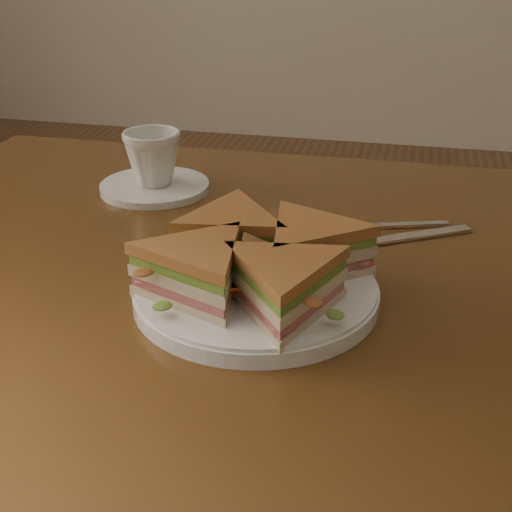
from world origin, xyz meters
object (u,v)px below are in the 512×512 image
object	(u,v)px
saucer	(155,187)
plate	(256,293)
knife	(385,241)
coffee_cup	(153,158)
spoon	(341,226)
sandwich_wedges	(256,261)
table	(316,345)

from	to	relation	value
saucer	plate	bearing A→B (deg)	-52.70
knife	coffee_cup	distance (m)	0.35
spoon	sandwich_wedges	bearing A→B (deg)	-125.53
table	sandwich_wedges	xyz separation A→B (m)	(-0.05, -0.08, 0.14)
table	spoon	bearing A→B (deg)	85.16
table	plate	bearing A→B (deg)	-122.47
plate	saucer	size ratio (longest dim) A/B	1.61
plate	sandwich_wedges	size ratio (longest dim) A/B	0.86
knife	sandwich_wedges	bearing A→B (deg)	-155.62
sandwich_wedges	spoon	size ratio (longest dim) A/B	1.63
table	coffee_cup	world-z (taller)	coffee_cup
knife	saucer	world-z (taller)	saucer
sandwich_wedges	saucer	xyz separation A→B (m)	(-0.21, 0.28, -0.04)
sandwich_wedges	table	bearing A→B (deg)	57.53
spoon	table	bearing A→B (deg)	-112.83
sandwich_wedges	coffee_cup	xyz separation A→B (m)	(-0.21, 0.28, 0.00)
table	spoon	size ratio (longest dim) A/B	6.75
sandwich_wedges	knife	world-z (taller)	sandwich_wedges
sandwich_wedges	spoon	world-z (taller)	sandwich_wedges
sandwich_wedges	knife	bearing A→B (deg)	55.30
table	plate	distance (m)	0.15
knife	table	bearing A→B (deg)	-157.59
coffee_cup	sandwich_wedges	bearing A→B (deg)	-76.25
sandwich_wedges	spoon	xyz separation A→B (m)	(0.06, 0.20, -0.04)
knife	saucer	distance (m)	0.35
sandwich_wedges	saucer	size ratio (longest dim) A/B	1.88
table	knife	size ratio (longest dim) A/B	6.28
spoon	coffee_cup	xyz separation A→B (m)	(-0.27, 0.08, 0.04)
table	spoon	distance (m)	0.15
sandwich_wedges	saucer	bearing A→B (deg)	127.30
table	plate	xyz separation A→B (m)	(-0.05, -0.08, 0.11)
spoon	coffee_cup	size ratio (longest dim) A/B	2.20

